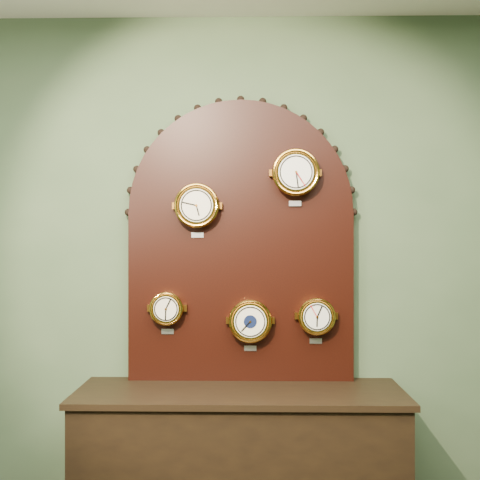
{
  "coord_description": "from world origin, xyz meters",
  "views": [
    {
      "loc": [
        0.05,
        -0.69,
        1.58
      ],
      "look_at": [
        0.0,
        2.25,
        1.58
      ],
      "focal_mm": 43.75,
      "sensor_mm": 36.0,
      "label": 1
    }
  ],
  "objects_px": {
    "hygrometer": "(167,308)",
    "barometer": "(250,321)",
    "display_board": "(241,231)",
    "roman_clock": "(197,206)",
    "shop_counter": "(240,476)",
    "tide_clock": "(316,316)",
    "arabic_clock": "(296,173)"
  },
  "relations": [
    {
      "from": "shop_counter",
      "to": "arabic_clock",
      "type": "distance_m",
      "value": 1.57
    },
    {
      "from": "barometer",
      "to": "arabic_clock",
      "type": "bearing_deg",
      "value": -0.09
    },
    {
      "from": "display_board",
      "to": "hygrometer",
      "type": "height_order",
      "value": "display_board"
    },
    {
      "from": "arabic_clock",
      "to": "tide_clock",
      "type": "relative_size",
      "value": 1.21
    },
    {
      "from": "shop_counter",
      "to": "roman_clock",
      "type": "xyz_separation_m",
      "value": [
        -0.23,
        0.15,
        1.36
      ]
    },
    {
      "from": "arabic_clock",
      "to": "tide_clock",
      "type": "height_order",
      "value": "arabic_clock"
    },
    {
      "from": "display_board",
      "to": "arabic_clock",
      "type": "relative_size",
      "value": 5.13
    },
    {
      "from": "shop_counter",
      "to": "barometer",
      "type": "xyz_separation_m",
      "value": [
        0.05,
        0.15,
        0.75
      ]
    },
    {
      "from": "roman_clock",
      "to": "hygrometer",
      "type": "height_order",
      "value": "roman_clock"
    },
    {
      "from": "display_board",
      "to": "arabic_clock",
      "type": "distance_m",
      "value": 0.43
    },
    {
      "from": "shop_counter",
      "to": "roman_clock",
      "type": "relative_size",
      "value": 5.6
    },
    {
      "from": "roman_clock",
      "to": "tide_clock",
      "type": "xyz_separation_m",
      "value": [
        0.63,
        0.0,
        -0.58
      ]
    },
    {
      "from": "roman_clock",
      "to": "arabic_clock",
      "type": "bearing_deg",
      "value": -0.03
    },
    {
      "from": "display_board",
      "to": "hygrometer",
      "type": "distance_m",
      "value": 0.57
    },
    {
      "from": "tide_clock",
      "to": "display_board",
      "type": "bearing_deg",
      "value": 170.64
    },
    {
      "from": "hygrometer",
      "to": "barometer",
      "type": "distance_m",
      "value": 0.45
    },
    {
      "from": "shop_counter",
      "to": "hygrometer",
      "type": "height_order",
      "value": "hygrometer"
    },
    {
      "from": "display_board",
      "to": "barometer",
      "type": "distance_m",
      "value": 0.48
    },
    {
      "from": "display_board",
      "to": "barometer",
      "type": "height_order",
      "value": "display_board"
    },
    {
      "from": "display_board",
      "to": "roman_clock",
      "type": "bearing_deg",
      "value": -163.77
    },
    {
      "from": "roman_clock",
      "to": "arabic_clock",
      "type": "relative_size",
      "value": 0.96
    },
    {
      "from": "shop_counter",
      "to": "tide_clock",
      "type": "bearing_deg",
      "value": 21.13
    },
    {
      "from": "roman_clock",
      "to": "hygrometer",
      "type": "distance_m",
      "value": 0.56
    },
    {
      "from": "arabic_clock",
      "to": "tide_clock",
      "type": "distance_m",
      "value": 0.76
    },
    {
      "from": "hygrometer",
      "to": "barometer",
      "type": "height_order",
      "value": "hygrometer"
    },
    {
      "from": "barometer",
      "to": "tide_clock",
      "type": "distance_m",
      "value": 0.35
    },
    {
      "from": "arabic_clock",
      "to": "hygrometer",
      "type": "height_order",
      "value": "arabic_clock"
    },
    {
      "from": "display_board",
      "to": "barometer",
      "type": "xyz_separation_m",
      "value": [
        0.05,
        -0.07,
        -0.47
      ]
    },
    {
      "from": "shop_counter",
      "to": "tide_clock",
      "type": "relative_size",
      "value": 6.47
    },
    {
      "from": "roman_clock",
      "to": "shop_counter",
      "type": "bearing_deg",
      "value": -33.72
    },
    {
      "from": "hygrometer",
      "to": "roman_clock",
      "type": "bearing_deg",
      "value": -0.56
    },
    {
      "from": "shop_counter",
      "to": "barometer",
      "type": "height_order",
      "value": "barometer"
    }
  ]
}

